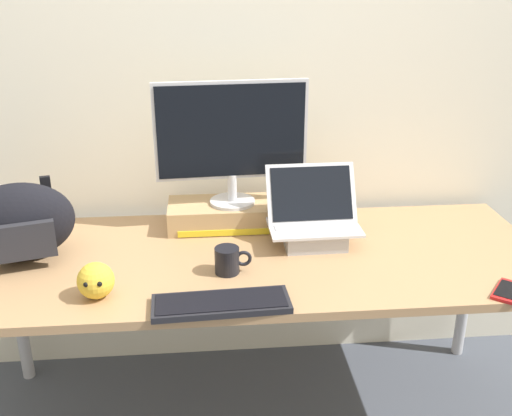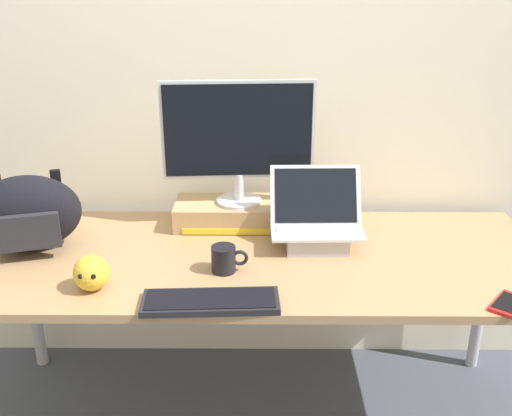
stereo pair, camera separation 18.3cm
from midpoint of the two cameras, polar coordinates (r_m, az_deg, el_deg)
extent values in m
plane|color=#474C56|center=(2.54, -2.18, -19.24)|extent=(20.00, 20.00, 0.00)
cube|color=silver|center=(2.42, -3.30, 13.24)|extent=(7.00, 0.10, 2.60)
cube|color=#A87F56|center=(2.13, -2.46, -4.89)|extent=(2.07, 0.79, 0.03)
cylinder|color=#B2B2B7|center=(2.75, -23.64, -8.81)|extent=(0.05, 0.05, 0.69)
cylinder|color=#B2B2B7|center=(2.81, 17.73, -7.27)|extent=(0.05, 0.05, 0.69)
cube|color=tan|center=(2.35, -4.48, -0.61)|extent=(0.50, 0.21, 0.09)
cube|color=yellow|center=(2.26, -4.41, -2.39)|extent=(0.43, 0.00, 0.02)
cylinder|color=silver|center=(2.33, -4.52, 0.59)|extent=(0.18, 0.18, 0.01)
cylinder|color=silver|center=(2.31, -4.56, 1.94)|extent=(0.04, 0.04, 0.10)
cube|color=silver|center=(2.24, -4.74, 7.36)|extent=(0.58, 0.05, 0.37)
cube|color=black|center=(2.23, -4.71, 7.29)|extent=(0.55, 0.04, 0.35)
cube|color=#ADADB2|center=(2.20, 3.11, -2.62)|extent=(0.22, 0.20, 0.06)
cube|color=silver|center=(2.19, 3.13, -1.74)|extent=(0.34, 0.23, 0.01)
cube|color=#B7B7BC|center=(2.20, 3.07, -1.40)|extent=(0.29, 0.13, 0.00)
cube|color=silver|center=(2.20, 2.95, 1.34)|extent=(0.33, 0.12, 0.20)
cube|color=black|center=(2.20, 2.97, 1.36)|extent=(0.30, 0.11, 0.18)
cube|color=black|center=(1.83, -6.24, -9.16)|extent=(0.42, 0.16, 0.02)
cube|color=black|center=(1.82, -6.26, -8.85)|extent=(0.40, 0.14, 0.00)
ellipsoid|color=black|center=(2.23, -23.95, -1.28)|extent=(0.41, 0.28, 0.28)
cube|color=#232328|center=(2.14, -23.93, -3.05)|extent=(0.22, 0.09, 0.13)
cube|color=black|center=(2.32, -21.40, 0.34)|extent=(0.04, 0.03, 0.21)
cylinder|color=black|center=(2.00, -5.42, -5.06)|extent=(0.08, 0.08, 0.09)
torus|color=black|center=(1.99, -3.84, -4.89)|extent=(0.06, 0.01, 0.06)
cube|color=red|center=(2.02, 20.63, -7.53)|extent=(0.15, 0.16, 0.01)
cube|color=black|center=(2.01, 20.66, -7.39)|extent=(0.13, 0.13, 0.00)
sphere|color=gold|center=(1.93, -17.72, -6.68)|extent=(0.11, 0.11, 0.11)
sphere|color=black|center=(1.89, -18.66, -7.02)|extent=(0.02, 0.02, 0.02)
sphere|color=black|center=(1.88, -17.47, -7.01)|extent=(0.02, 0.02, 0.02)
camera|label=1|loc=(0.09, -92.55, -1.05)|focal=41.86mm
camera|label=2|loc=(0.09, 87.45, 1.05)|focal=41.86mm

